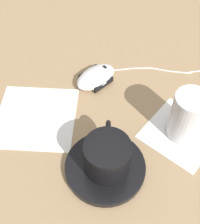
{
  "coord_description": "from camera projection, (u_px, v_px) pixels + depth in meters",
  "views": [
    {
      "loc": [
        0.24,
        -0.27,
        0.53
      ],
      "look_at": [
        -0.05,
        -0.0,
        0.03
      ],
      "focal_mm": 50.0,
      "sensor_mm": 36.0,
      "label": 1
    }
  ],
  "objects": [
    {
      "name": "ground_plane",
      "position": [
        117.0,
        134.0,
        0.64
      ],
      "size": [
        3.0,
        3.0,
        0.0
      ],
      "primitive_type": "plane",
      "color": "#9E7F5B"
    },
    {
      "name": "coffee_cup",
      "position": [
        107.0,
        155.0,
        0.55
      ],
      "size": [
        0.1,
        0.1,
        0.07
      ],
      "color": "black",
      "rests_on": "saucer"
    },
    {
      "name": "computer_mouse",
      "position": [
        96.0,
        77.0,
        0.72
      ],
      "size": [
        0.06,
        0.1,
        0.03
      ],
      "color": "silver",
      "rests_on": "ground"
    },
    {
      "name": "napkin_spare",
      "position": [
        36.0,
        117.0,
        0.67
      ],
      "size": [
        0.24,
        0.24,
        0.0
      ],
      "primitive_type": "cube",
      "rotation": [
        0.0,
        0.0,
        0.77
      ],
      "color": "white",
      "rests_on": "ground"
    },
    {
      "name": "saucer",
      "position": [
        105.0,
        167.0,
        0.59
      ],
      "size": [
        0.15,
        0.15,
        0.01
      ],
      "primitive_type": "cylinder",
      "color": "black",
      "rests_on": "ground"
    },
    {
      "name": "mouse_cable",
      "position": [
        171.0,
        70.0,
        0.75
      ],
      "size": [
        0.2,
        0.21,
        0.0
      ],
      "color": "white",
      "rests_on": "ground"
    },
    {
      "name": "napkin_under_glass",
      "position": [
        181.0,
        133.0,
        0.64
      ],
      "size": [
        0.15,
        0.15,
        0.0
      ],
      "primitive_type": "cube",
      "rotation": [
        0.0,
        0.0,
        0.14
      ],
      "color": "white",
      "rests_on": "ground"
    },
    {
      "name": "drinking_glass",
      "position": [
        187.0,
        116.0,
        0.6
      ],
      "size": [
        0.07,
        0.07,
        0.11
      ],
      "primitive_type": "cylinder",
      "color": "silver",
      "rests_on": "napkin_under_glass"
    }
  ]
}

